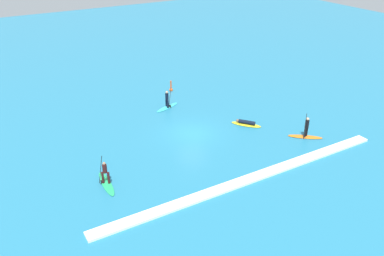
{
  "coord_description": "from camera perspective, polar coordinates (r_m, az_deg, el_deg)",
  "views": [
    {
      "loc": [
        -15.8,
        -27.08,
        16.57
      ],
      "look_at": [
        0.0,
        0.0,
        0.5
      ],
      "focal_mm": 37.79,
      "sensor_mm": 36.0,
      "label": 1
    }
  ],
  "objects": [
    {
      "name": "ground_plane",
      "position": [
        35.46,
        -0.0,
        -0.72
      ],
      "size": [
        120.0,
        120.0,
        0.0
      ],
      "primitive_type": "plane",
      "color": "teal",
      "rests_on": "ground"
    },
    {
      "name": "surfer_on_teal_board",
      "position": [
        40.23,
        -3.52,
        3.5
      ],
      "size": [
        2.98,
        1.7,
        2.23
      ],
      "rotation": [
        0.0,
        0.0,
        0.38
      ],
      "color": "#33C6CC",
      "rests_on": "ground_plane"
    },
    {
      "name": "surfer_on_orange_board",
      "position": [
        35.89,
        15.76,
        -0.56
      ],
      "size": [
        2.65,
        2.37,
        2.3
      ],
      "rotation": [
        0.0,
        0.0,
        2.45
      ],
      "color": "orange",
      "rests_on": "ground_plane"
    },
    {
      "name": "surfer_on_green_board",
      "position": [
        29.25,
        -12.07,
        -7.1
      ],
      "size": [
        0.89,
        3.3,
        2.27
      ],
      "rotation": [
        0.0,
        0.0,
        1.5
      ],
      "color": "#23B266",
      "rests_on": "ground_plane"
    },
    {
      "name": "surfer_on_yellow_board",
      "position": [
        37.12,
        7.65,
        0.65
      ],
      "size": [
        2.31,
        2.64,
        0.46
      ],
      "rotation": [
        0.0,
        0.0,
        2.24
      ],
      "color": "yellow",
      "rests_on": "ground_plane"
    },
    {
      "name": "marker_buoy",
      "position": [
        44.47,
        -2.98,
        5.57
      ],
      "size": [
        0.41,
        0.41,
        1.26
      ],
      "color": "#E55119",
      "rests_on": "ground_plane"
    },
    {
      "name": "wave_crest",
      "position": [
        29.54,
        8.23,
        -7.09
      ],
      "size": [
        24.12,
        0.9,
        0.18
      ],
      "primitive_type": "cube",
      "color": "white",
      "rests_on": "ground_plane"
    }
  ]
}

